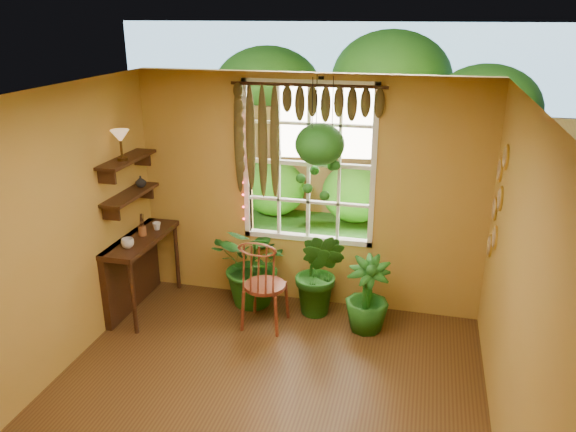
{
  "coord_description": "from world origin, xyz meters",
  "views": [
    {
      "loc": [
        1.27,
        -3.72,
        3.31
      ],
      "look_at": [
        0.04,
        1.15,
        1.48
      ],
      "focal_mm": 35.0,
      "sensor_mm": 36.0,
      "label": 1
    }
  ],
  "objects_px": {
    "windsor_chair": "(264,297)",
    "potted_plant_mid": "(320,273)",
    "potted_plant_left": "(256,265)",
    "counter_ledge": "(135,264)",
    "hanging_basket": "(320,149)"
  },
  "relations": [
    {
      "from": "counter_ledge",
      "to": "windsor_chair",
      "type": "relative_size",
      "value": 0.98
    },
    {
      "from": "potted_plant_left",
      "to": "counter_ledge",
      "type": "bearing_deg",
      "value": -163.91
    },
    {
      "from": "windsor_chair",
      "to": "counter_ledge",
      "type": "bearing_deg",
      "value": -179.23
    },
    {
      "from": "windsor_chair",
      "to": "potted_plant_mid",
      "type": "bearing_deg",
      "value": 38.58
    },
    {
      "from": "windsor_chair",
      "to": "hanging_basket",
      "type": "bearing_deg",
      "value": 45.16
    },
    {
      "from": "potted_plant_left",
      "to": "potted_plant_mid",
      "type": "xyz_separation_m",
      "value": [
        0.78,
        -0.06,
        0.01
      ]
    },
    {
      "from": "counter_ledge",
      "to": "windsor_chair",
      "type": "xyz_separation_m",
      "value": [
        1.58,
        -0.06,
        -0.2
      ]
    },
    {
      "from": "potted_plant_left",
      "to": "potted_plant_mid",
      "type": "bearing_deg",
      "value": -4.73
    },
    {
      "from": "counter_ledge",
      "to": "potted_plant_mid",
      "type": "xyz_separation_m",
      "value": [
        2.13,
        0.32,
        -0.02
      ]
    },
    {
      "from": "counter_ledge",
      "to": "hanging_basket",
      "type": "distance_m",
      "value": 2.54
    },
    {
      "from": "potted_plant_left",
      "to": "potted_plant_mid",
      "type": "height_order",
      "value": "potted_plant_mid"
    },
    {
      "from": "hanging_basket",
      "to": "windsor_chair",
      "type": "bearing_deg",
      "value": -137.93
    },
    {
      "from": "windsor_chair",
      "to": "potted_plant_left",
      "type": "distance_m",
      "value": 0.54
    },
    {
      "from": "potted_plant_left",
      "to": "hanging_basket",
      "type": "relative_size",
      "value": 0.8
    },
    {
      "from": "counter_ledge",
      "to": "hanging_basket",
      "type": "height_order",
      "value": "hanging_basket"
    }
  ]
}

